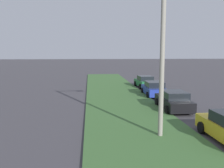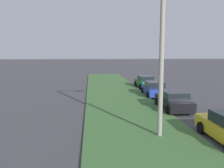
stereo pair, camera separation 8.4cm
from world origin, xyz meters
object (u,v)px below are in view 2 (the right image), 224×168
Objects in this scene: parked_car_blue at (154,89)px; streetlight at (168,52)px; parked_car_black at (174,101)px; parked_car_green at (145,82)px.

streetlight reaches higher than parked_car_blue.
parked_car_blue is (5.92, -0.11, 0.00)m from parked_car_black.
parked_car_green is at bearing -1.36° from parked_car_black.
parked_car_blue is 5.80m from parked_car_green.
parked_car_black is 5.92m from parked_car_blue.
parked_car_blue is at bearing 174.15° from parked_car_green.
parked_car_blue is 0.58× the size of streetlight.
streetlight is (-11.61, 2.53, 3.67)m from parked_car_blue.
parked_car_black is at bearing -179.09° from parked_car_blue.
parked_car_black is 0.58× the size of streetlight.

